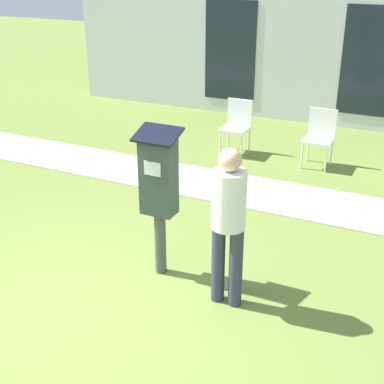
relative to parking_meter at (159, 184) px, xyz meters
name	(u,v)px	position (x,y,z in m)	size (l,w,h in m)	color
ground_plane	(84,312)	(-0.31, -0.94, -1.02)	(40.00, 40.00, 0.00)	olive
sidewalk	(221,186)	(-0.31, 2.38, -1.01)	(12.00, 1.10, 0.02)	beige
building_facade	(300,40)	(-0.31, 6.24, 0.58)	(10.00, 0.26, 3.20)	silver
parking_meter	(159,184)	(0.00, 0.00, 0.00)	(0.44, 0.31, 1.59)	#4C4C4C
person_standing	(228,216)	(0.83, -0.20, -0.09)	(0.32, 0.32, 1.58)	#333851
outdoor_chair_left	(237,122)	(-0.66, 3.89, -0.49)	(0.44, 0.44, 0.90)	white
outdoor_chair_middle	(320,133)	(0.74, 3.90, -0.49)	(0.44, 0.44, 0.90)	white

